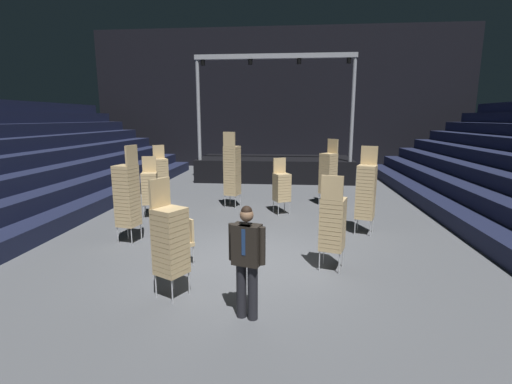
# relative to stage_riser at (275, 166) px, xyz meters

# --- Properties ---
(ground_plane) EXTENTS (22.00, 30.00, 0.10)m
(ground_plane) POSITION_rel_stage_riser_xyz_m (0.00, -10.37, -0.65)
(ground_plane) COLOR #515459
(arena_end_wall) EXTENTS (22.00, 0.30, 8.00)m
(arena_end_wall) POSITION_rel_stage_riser_xyz_m (0.00, 4.63, 3.40)
(arena_end_wall) COLOR black
(arena_end_wall) RESTS_ON ground_plane
(stage_riser) EXTENTS (7.20, 3.20, 5.57)m
(stage_riser) POSITION_rel_stage_riser_xyz_m (0.00, 0.00, 0.00)
(stage_riser) COLOR black
(stage_riser) RESTS_ON ground_plane
(man_with_tie) EXTENTS (0.57, 0.34, 1.71)m
(man_with_tie) POSITION_rel_stage_riser_xyz_m (0.18, -12.77, 0.36)
(man_with_tie) COLOR black
(man_with_tie) RESTS_ON ground_plane
(chair_stack_front_left) EXTENTS (0.62, 0.62, 2.22)m
(chair_stack_front_left) POSITION_rel_stage_riser_xyz_m (2.03, -5.34, 0.51)
(chair_stack_front_left) COLOR #B2B5BA
(chair_stack_front_left) RESTS_ON ground_plane
(chair_stack_front_right) EXTENTS (0.61, 0.61, 1.96)m
(chair_stack_front_right) POSITION_rel_stage_riser_xyz_m (-3.80, -5.18, 0.38)
(chair_stack_front_right) COLOR #B2B5BA
(chair_stack_front_right) RESTS_ON ground_plane
(chair_stack_mid_left) EXTENTS (0.60, 0.60, 1.96)m
(chair_stack_mid_left) POSITION_rel_stage_riser_xyz_m (-1.14, -12.20, 0.38)
(chair_stack_mid_left) COLOR #B2B5BA
(chair_stack_mid_left) RESTS_ON ground_plane
(chair_stack_mid_right) EXTENTS (0.55, 0.55, 1.88)m
(chair_stack_mid_right) POSITION_rel_stage_riser_xyz_m (1.60, -10.81, 0.34)
(chair_stack_mid_right) COLOR #B2B5BA
(chair_stack_mid_right) RESTS_ON ground_plane
(chair_stack_mid_centre) EXTENTS (0.52, 0.52, 2.31)m
(chair_stack_mid_centre) POSITION_rel_stage_riser_xyz_m (-3.01, -9.64, 0.55)
(chair_stack_mid_centre) COLOR #B2B5BA
(chair_stack_mid_centre) RESTS_ON ground_plane
(chair_stack_rear_left) EXTENTS (0.55, 0.55, 2.48)m
(chair_stack_rear_left) POSITION_rel_stage_riser_xyz_m (-1.14, -5.87, 0.63)
(chair_stack_rear_left) COLOR #B2B5BA
(chair_stack_rear_left) RESTS_ON ground_plane
(chair_stack_rear_right) EXTENTS (0.56, 0.56, 2.22)m
(chair_stack_rear_right) POSITION_rel_stage_riser_xyz_m (2.67, -8.42, 0.51)
(chair_stack_rear_right) COLOR #B2B5BA
(chair_stack_rear_right) RESTS_ON ground_plane
(chair_stack_rear_centre) EXTENTS (0.59, 0.59, 1.71)m
(chair_stack_rear_centre) POSITION_rel_stage_riser_xyz_m (0.51, -6.62, 0.26)
(chair_stack_rear_centre) COLOR #B2B5BA
(chair_stack_rear_centre) RESTS_ON ground_plane
(chair_stack_aisle_left) EXTENTS (0.54, 0.54, 1.79)m
(chair_stack_aisle_left) POSITION_rel_stage_riser_xyz_m (-3.36, -7.37, 0.30)
(chair_stack_aisle_left) COLOR #B2B5BA
(chair_stack_aisle_left) RESTS_ON ground_plane
(loose_chair_near_man) EXTENTS (0.62, 0.62, 0.95)m
(loose_chair_near_man) POSITION_rel_stage_riser_xyz_m (-1.35, -10.85, -0.07)
(loose_chair_near_man) COLOR #B2B5BA
(loose_chair_near_man) RESTS_ON ground_plane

